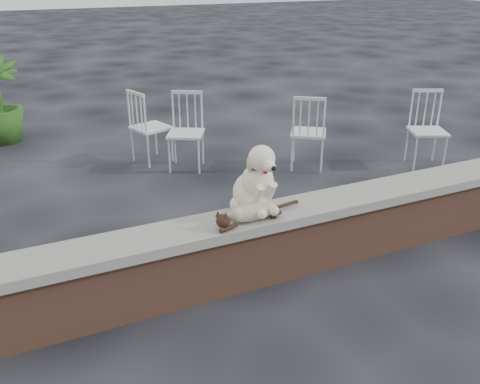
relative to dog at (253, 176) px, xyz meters
name	(u,v)px	position (x,y,z in m)	size (l,w,h in m)	color
ground	(280,272)	(0.23, -0.08, -0.87)	(60.00, 60.00, 0.00)	black
brick_wall	(281,246)	(0.23, -0.08, -0.62)	(6.00, 0.30, 0.50)	brown
capstone	(283,214)	(0.23, -0.08, -0.33)	(6.20, 0.40, 0.08)	slate
dog	(253,176)	(0.00, 0.00, 0.00)	(0.38, 0.50, 0.58)	beige
cat	(252,211)	(-0.08, -0.15, -0.21)	(0.91, 0.22, 0.16)	tan
chair_d	(428,130)	(3.10, 1.35, -0.40)	(0.56, 0.56, 0.94)	white
chair_c	(309,131)	(1.73, 1.93, -0.40)	(0.56, 0.56, 0.94)	white
chair_b	(186,132)	(0.34, 2.53, -0.40)	(0.56, 0.56, 0.94)	white
chair_e	(151,126)	(0.03, 2.97, -0.40)	(0.56, 0.56, 0.94)	white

